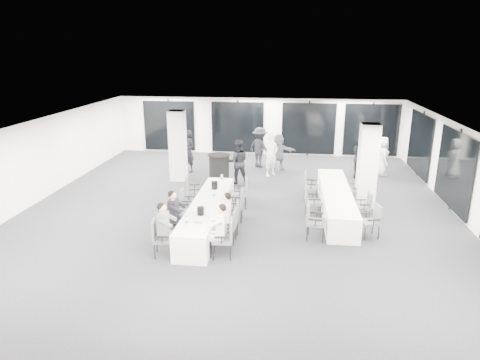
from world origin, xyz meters
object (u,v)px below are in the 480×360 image
(chair_main_right_mid, at_px, (233,216))
(standing_guest_f, at_px, (278,150))
(chair_main_left_near, at_px, (160,236))
(chair_side_right_far, at_px, (359,188))
(banquet_table_main, at_px, (208,214))
(chair_main_right_near, at_px, (226,236))
(chair_side_left_far, at_px, (309,184))
(standing_guest_d, at_px, (361,155))
(chair_side_right_near, at_px, (373,219))
(chair_side_left_near, at_px, (313,219))
(cocktail_table, at_px, (219,170))
(banquet_table_side, at_px, (336,201))
(standing_guest_c, at_px, (260,145))
(chair_main_right_fourth, at_px, (237,203))
(standing_guest_a, at_px, (271,152))
(chair_main_left_fourth, at_px, (186,201))
(ice_bucket_near, at_px, (201,211))
(chair_side_right_mid, at_px, (365,205))
(chair_side_left_mid, at_px, (311,199))
(chair_main_right_second, at_px, (230,224))
(ice_bucket_far, at_px, (215,185))
(standing_guest_g, at_px, (188,148))
(standing_guest_e, at_px, (382,154))
(standing_guest_h, at_px, (362,154))
(chair_main_left_far, at_px, (192,190))
(chair_main_left_second, at_px, (171,223))
(chair_main_left_mid, at_px, (178,209))
(chair_main_right_far, at_px, (242,191))
(standing_guest_b, at_px, (238,159))

(chair_main_right_mid, xyz_separation_m, standing_guest_f, (1.05, 6.88, 0.38))
(chair_main_left_near, relative_size, chair_side_right_far, 1.00)
(banquet_table_main, distance_m, chair_main_right_near, 2.11)
(chair_side_left_far, distance_m, standing_guest_d, 3.74)
(chair_main_left_near, height_order, chair_side_right_near, chair_main_left_near)
(chair_main_right_mid, bearing_deg, chair_side_left_near, -101.59)
(cocktail_table, xyz_separation_m, chair_side_right_far, (5.06, -1.50, -0.06))
(banquet_table_side, bearing_deg, chair_main_right_mid, -146.81)
(banquet_table_main, bearing_deg, standing_guest_c, 81.36)
(chair_main_right_fourth, relative_size, standing_guest_c, 0.50)
(standing_guest_a, relative_size, standing_guest_d, 1.07)
(chair_main_left_fourth, relative_size, standing_guest_a, 0.44)
(standing_guest_c, relative_size, standing_guest_d, 1.08)
(chair_main_left_fourth, bearing_deg, standing_guest_f, 152.49)
(ice_bucket_near, bearing_deg, chair_main_left_near, -129.11)
(chair_main_left_fourth, relative_size, chair_side_right_mid, 1.01)
(chair_main_left_fourth, bearing_deg, chair_main_left_near, -2.52)
(cocktail_table, xyz_separation_m, chair_main_left_fourth, (-0.51, -3.29, -0.11))
(cocktail_table, relative_size, standing_guest_c, 0.60)
(chair_main_right_near, bearing_deg, chair_main_right_mid, -5.85)
(chair_side_right_near, bearing_deg, standing_guest_f, 8.92)
(chair_side_left_mid, bearing_deg, chair_main_right_second, -48.35)
(standing_guest_c, distance_m, standing_guest_f, 0.93)
(chair_side_right_far, height_order, ice_bucket_far, ice_bucket_far)
(standing_guest_d, xyz_separation_m, standing_guest_g, (-7.20, -0.05, 0.10))
(banquet_table_side, height_order, standing_guest_c, standing_guest_c)
(banquet_table_side, height_order, standing_guest_e, standing_guest_e)
(chair_main_right_mid, relative_size, standing_guest_h, 0.44)
(chair_side_right_near, bearing_deg, standing_guest_h, -19.42)
(chair_main_left_far, xyz_separation_m, standing_guest_h, (6.10, 3.86, 0.47))
(standing_guest_d, bearing_deg, chair_main_left_fourth, -14.86)
(chair_main_left_second, distance_m, chair_main_left_mid, 0.82)
(chair_main_right_fourth, bearing_deg, chair_main_right_far, -2.35)
(chair_main_left_near, bearing_deg, chair_side_left_mid, 119.14)
(standing_guest_f, bearing_deg, standing_guest_e, 174.58)
(standing_guest_b, bearing_deg, banquet_table_main, 73.05)
(chair_main_left_fourth, distance_m, standing_guest_d, 7.92)
(chair_main_right_second, bearing_deg, chair_main_left_mid, 65.98)
(chair_main_right_far, bearing_deg, chair_main_right_mid, 171.18)
(chair_main_left_mid, height_order, standing_guest_c, standing_guest_c)
(chair_main_right_fourth, relative_size, standing_guest_f, 0.56)
(cocktail_table, bearing_deg, chair_side_left_mid, -40.05)
(banquet_table_main, distance_m, chair_main_left_second, 1.37)
(chair_main_right_fourth, height_order, standing_guest_d, standing_guest_d)
(chair_main_right_second, relative_size, standing_guest_b, 0.49)
(chair_main_left_far, bearing_deg, standing_guest_b, 143.05)
(chair_side_left_far, xyz_separation_m, standing_guest_e, (3.12, 3.49, 0.35))
(chair_main_left_fourth, bearing_deg, chair_main_left_far, 178.31)
(standing_guest_g, bearing_deg, standing_guest_f, 43.97)
(chair_side_right_mid, bearing_deg, standing_guest_d, -11.97)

